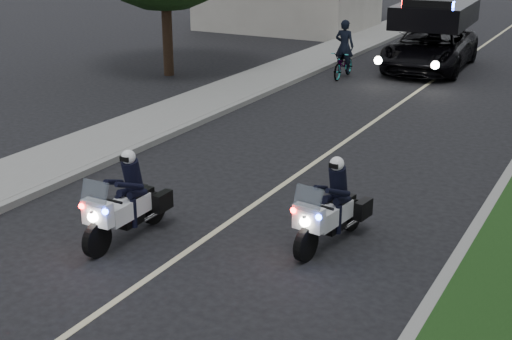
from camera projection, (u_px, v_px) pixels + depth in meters
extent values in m
plane|color=black|center=(112.00, 304.00, 10.18)|extent=(120.00, 120.00, 0.00)
cube|color=gray|center=(225.00, 110.00, 20.27)|extent=(0.20, 60.00, 0.15)
cube|color=gray|center=(194.00, 106.00, 20.77)|extent=(2.00, 60.00, 0.16)
cube|color=#BFB78C|center=(359.00, 132.00, 18.44)|extent=(0.12, 50.00, 0.01)
imported|color=black|center=(429.00, 69.00, 26.28)|extent=(3.01, 5.96, 2.83)
imported|color=black|center=(343.00, 78.00, 24.85)|extent=(0.73, 1.83, 0.94)
imported|color=black|center=(343.00, 78.00, 24.85)|extent=(0.68, 0.47, 1.84)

